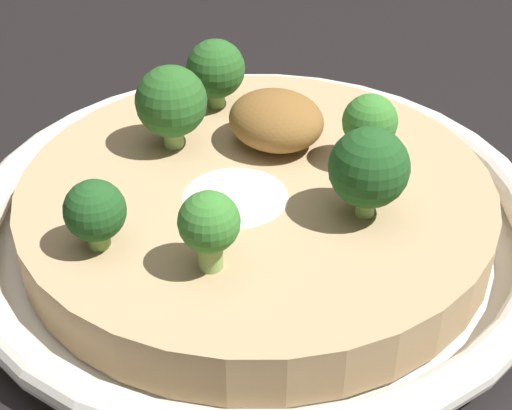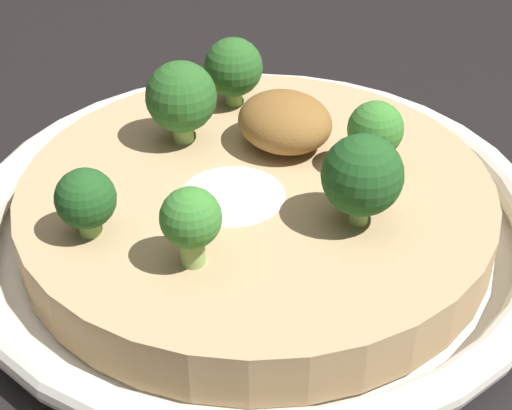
# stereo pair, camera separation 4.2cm
# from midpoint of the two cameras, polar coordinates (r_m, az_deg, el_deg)

# --- Properties ---
(ground_plane) EXTENTS (6.00, 6.00, 0.00)m
(ground_plane) POSITION_cam_midpoint_polar(r_m,az_deg,el_deg) (0.44, -2.78, -2.34)
(ground_plane) COLOR black
(risotto_bowl) EXTENTS (0.31, 0.31, 0.04)m
(risotto_bowl) POSITION_cam_midpoint_polar(r_m,az_deg,el_deg) (0.43, -2.84, -0.59)
(risotto_bowl) COLOR silver
(risotto_bowl) RESTS_ON ground_plane
(cheese_sprinkle) EXTENTS (0.05, 0.05, 0.01)m
(cheese_sprinkle) POSITION_cam_midpoint_polar(r_m,az_deg,el_deg) (0.40, -4.53, 1.20)
(cheese_sprinkle) COLOR white
(cheese_sprinkle) RESTS_ON risotto_bowl
(crispy_onion_garnish) EXTENTS (0.06, 0.05, 0.03)m
(crispy_onion_garnish) POSITION_cam_midpoint_polar(r_m,az_deg,el_deg) (0.44, -1.29, 6.11)
(crispy_onion_garnish) COLOR brown
(crispy_onion_garnish) RESTS_ON risotto_bowl
(broccoli_left) EXTENTS (0.04, 0.04, 0.05)m
(broccoli_left) POSITION_cam_midpoint_polar(r_m,az_deg,el_deg) (0.44, -8.57, 7.50)
(broccoli_left) COLOR #84A856
(broccoli_left) RESTS_ON risotto_bowl
(broccoli_back) EXTENTS (0.03, 0.03, 0.04)m
(broccoli_back) POSITION_cam_midpoint_polar(r_m,az_deg,el_deg) (0.42, 5.43, 5.80)
(broccoli_back) COLOR #759E4C
(broccoli_back) RESTS_ON risotto_bowl
(broccoli_back_left) EXTENTS (0.04, 0.04, 0.04)m
(broccoli_back_left) POSITION_cam_midpoint_polar(r_m,az_deg,el_deg) (0.48, -5.53, 9.70)
(broccoli_back_left) COLOR #759E4C
(broccoli_back_left) RESTS_ON risotto_bowl
(broccoli_right) EXTENTS (0.04, 0.04, 0.05)m
(broccoli_right) POSITION_cam_midpoint_polar(r_m,az_deg,el_deg) (0.38, 5.06, 2.55)
(broccoli_right) COLOR #759E4C
(broccoli_right) RESTS_ON risotto_bowl
(broccoli_front_left) EXTENTS (0.03, 0.03, 0.04)m
(broccoli_front_left) POSITION_cam_midpoint_polar(r_m,az_deg,el_deg) (0.37, -14.85, -0.61)
(broccoli_front_left) COLOR #759E4C
(broccoli_front_left) RESTS_ON risotto_bowl
(broccoli_front) EXTENTS (0.03, 0.03, 0.04)m
(broccoli_front) POSITION_cam_midpoint_polar(r_m,az_deg,el_deg) (0.35, -6.92, -1.58)
(broccoli_front) COLOR #84A856
(broccoli_front) RESTS_ON risotto_bowl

